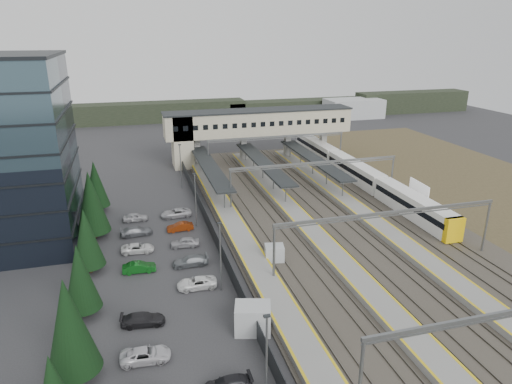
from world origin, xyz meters
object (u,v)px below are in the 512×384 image
object	(u,v)px
relay_cabin_near	(253,318)
train	(356,172)
relay_cabin_far	(274,254)
billboard	(419,191)
footbridge	(246,126)

from	to	relation	value
relay_cabin_near	train	distance (m)	49.33
relay_cabin_far	train	distance (m)	35.68
relay_cabin_far	train	xyz separation A→B (m)	(24.38, 26.04, 0.89)
relay_cabin_far	billboard	xyz separation A→B (m)	(27.09, 10.42, 2.00)
relay_cabin_far	relay_cabin_near	bearing A→B (deg)	-116.02
footbridge	relay_cabin_near	bearing A→B (deg)	-103.85
relay_cabin_near	footbridge	distance (m)	59.94
relay_cabin_near	billboard	bearing A→B (deg)	34.76
relay_cabin_far	footbridge	bearing A→B (deg)	79.86
relay_cabin_near	train	world-z (taller)	train
relay_cabin_near	train	size ratio (longest dim) A/B	0.07
relay_cabin_far	footbridge	size ratio (longest dim) A/B	0.06
relay_cabin_far	billboard	bearing A→B (deg)	21.04
train	billboard	size ratio (longest dim) A/B	10.27
train	billboard	xyz separation A→B (m)	(2.72, -15.62, 1.11)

